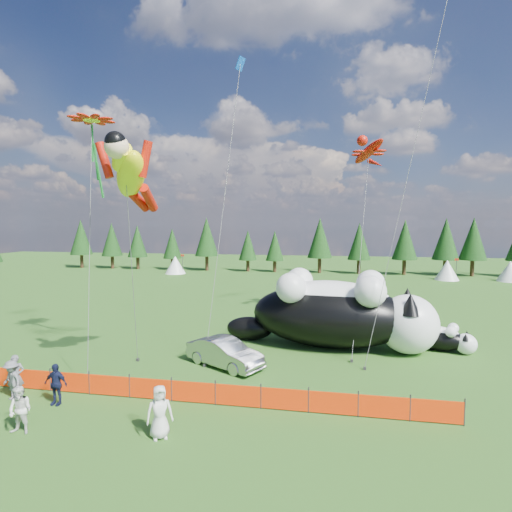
# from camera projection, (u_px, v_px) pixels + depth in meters

# --- Properties ---
(ground) EXTENTS (160.00, 160.00, 0.00)m
(ground) POSITION_uv_depth(u_px,v_px,m) (213.00, 377.00, 20.39)
(ground) COLOR #123509
(ground) RESTS_ON ground
(safety_fence) EXTENTS (22.06, 0.06, 1.10)m
(safety_fence) POSITION_uv_depth(u_px,v_px,m) (193.00, 392.00, 17.40)
(safety_fence) COLOR #262626
(safety_fence) RESTS_ON ground
(tree_line) EXTENTS (90.00, 4.00, 8.00)m
(tree_line) POSITION_uv_depth(u_px,v_px,m) (293.00, 248.00, 64.19)
(tree_line) COLOR black
(tree_line) RESTS_ON ground
(festival_tents) EXTENTS (50.00, 3.20, 2.80)m
(festival_tents) POSITION_uv_depth(u_px,v_px,m) (365.00, 268.00, 57.52)
(festival_tents) COLOR white
(festival_tents) RESTS_ON ground
(cat_large) EXTENTS (13.41, 5.70, 4.84)m
(cat_large) POSITION_uv_depth(u_px,v_px,m) (339.00, 311.00, 25.19)
(cat_large) COLOR black
(cat_large) RESTS_ON ground
(cat_small) EXTENTS (4.47, 2.87, 1.69)m
(cat_small) POSITION_uv_depth(u_px,v_px,m) (440.00, 337.00, 24.72)
(cat_small) COLOR black
(cat_small) RESTS_ON ground
(car) EXTENTS (4.85, 3.67, 1.53)m
(car) POSITION_uv_depth(u_px,v_px,m) (225.00, 353.00, 21.88)
(car) COLOR #ADAEB2
(car) RESTS_ON ground
(spectator_a) EXTENTS (0.84, 0.72, 1.95)m
(spectator_a) POSITION_uv_depth(u_px,v_px,m) (16.00, 377.00, 17.92)
(spectator_a) COLOR slate
(spectator_a) RESTS_ON ground
(spectator_b) EXTENTS (0.89, 0.54, 1.80)m
(spectator_b) POSITION_uv_depth(u_px,v_px,m) (20.00, 410.00, 14.84)
(spectator_b) COLOR silver
(spectator_b) RESTS_ON ground
(spectator_c) EXTENTS (1.06, 0.55, 1.81)m
(spectator_c) POSITION_uv_depth(u_px,v_px,m) (56.00, 384.00, 17.26)
(spectator_c) COLOR #121733
(spectator_c) RESTS_ON ground
(spectator_d) EXTENTS (1.28, 0.95, 1.77)m
(spectator_d) POSITION_uv_depth(u_px,v_px,m) (12.00, 380.00, 17.73)
(spectator_d) COLOR slate
(spectator_d) RESTS_ON ground
(spectator_e) EXTENTS (1.14, 1.01, 1.96)m
(spectator_e) POSITION_uv_depth(u_px,v_px,m) (160.00, 412.00, 14.55)
(spectator_e) COLOR silver
(spectator_e) RESTS_ON ground
(superhero_kite) EXTENTS (5.67, 5.78, 12.28)m
(superhero_kite) POSITION_uv_depth(u_px,v_px,m) (131.00, 175.00, 19.38)
(superhero_kite) COLOR #FFF90D
(superhero_kite) RESTS_ON ground
(gecko_kite) EXTENTS (4.85, 13.10, 16.75)m
(gecko_kite) POSITION_uv_depth(u_px,v_px,m) (369.00, 152.00, 31.11)
(gecko_kite) COLOR red
(gecko_kite) RESTS_ON ground
(flower_kite) EXTENTS (3.43, 5.65, 14.27)m
(flower_kite) POSITION_uv_depth(u_px,v_px,m) (92.00, 123.00, 22.27)
(flower_kite) COLOR red
(flower_kite) RESTS_ON ground
(diamond_kite_a) EXTENTS (1.19, 6.29, 19.28)m
(diamond_kite_a) POSITION_uv_depth(u_px,v_px,m) (239.00, 74.00, 25.63)
(diamond_kite_a) COLOR blue
(diamond_kite_a) RESTS_ON ground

